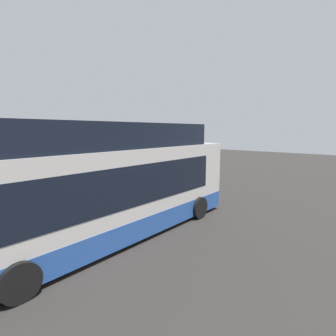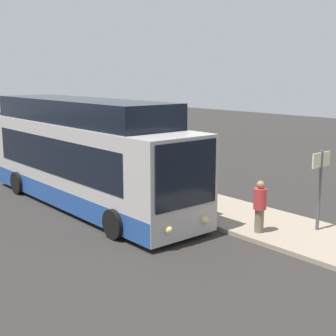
{
  "view_description": "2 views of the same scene",
  "coord_description": "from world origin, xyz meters",
  "px_view_note": "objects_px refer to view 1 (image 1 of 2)",
  "views": [
    {
      "loc": [
        -5.17,
        -7.0,
        3.67
      ],
      "look_at": [
        4.05,
        0.64,
        1.93
      ],
      "focal_mm": 28.0,
      "sensor_mm": 36.0,
      "label": 1
    },
    {
      "loc": [
        14.9,
        -8.52,
        4.74
      ],
      "look_at": [
        4.05,
        0.64,
        1.93
      ],
      "focal_mm": 50.0,
      "sensor_mm": 36.0,
      "label": 2
    }
  ],
  "objects_px": {
    "passenger_boarding": "(71,189)",
    "passenger_with_bags": "(174,177)",
    "passenger_waiting": "(98,192)",
    "suitcase": "(114,203)",
    "sign_post": "(165,161)",
    "bus_lead": "(105,188)",
    "trash_bin": "(129,196)"
  },
  "relations": [
    {
      "from": "passenger_boarding",
      "to": "passenger_with_bags",
      "type": "bearing_deg",
      "value": 22.89
    },
    {
      "from": "suitcase",
      "to": "sign_post",
      "type": "relative_size",
      "value": 0.4
    },
    {
      "from": "bus_lead",
      "to": "passenger_waiting",
      "type": "relative_size",
      "value": 6.97
    },
    {
      "from": "passenger_with_bags",
      "to": "passenger_boarding",
      "type": "bearing_deg",
      "value": -159.96
    },
    {
      "from": "passenger_waiting",
      "to": "trash_bin",
      "type": "relative_size",
      "value": 2.42
    },
    {
      "from": "passenger_boarding",
      "to": "suitcase",
      "type": "height_order",
      "value": "passenger_boarding"
    },
    {
      "from": "bus_lead",
      "to": "passenger_boarding",
      "type": "bearing_deg",
      "value": 77.42
    },
    {
      "from": "passenger_with_bags",
      "to": "sign_post",
      "type": "xyz_separation_m",
      "value": [
        0.99,
        1.54,
        0.75
      ]
    },
    {
      "from": "bus_lead",
      "to": "passenger_boarding",
      "type": "relative_size",
      "value": 6.28
    },
    {
      "from": "bus_lead",
      "to": "sign_post",
      "type": "distance_m",
      "value": 8.26
    },
    {
      "from": "passenger_boarding",
      "to": "bus_lead",
      "type": "bearing_deg",
      "value": -66.09
    },
    {
      "from": "passenger_with_bags",
      "to": "bus_lead",
      "type": "bearing_deg",
      "value": -127.85
    },
    {
      "from": "passenger_waiting",
      "to": "suitcase",
      "type": "bearing_deg",
      "value": -165.17
    },
    {
      "from": "bus_lead",
      "to": "passenger_waiting",
      "type": "height_order",
      "value": "bus_lead"
    },
    {
      "from": "sign_post",
      "to": "passenger_waiting",
      "type": "bearing_deg",
      "value": -168.07
    },
    {
      "from": "passenger_boarding",
      "to": "passenger_with_bags",
      "type": "distance_m",
      "value": 5.78
    },
    {
      "from": "passenger_with_bags",
      "to": "trash_bin",
      "type": "bearing_deg",
      "value": -150.26
    },
    {
      "from": "passenger_with_bags",
      "to": "sign_post",
      "type": "distance_m",
      "value": 1.98
    },
    {
      "from": "passenger_boarding",
      "to": "passenger_with_bags",
      "type": "height_order",
      "value": "passenger_boarding"
    },
    {
      "from": "passenger_boarding",
      "to": "trash_bin",
      "type": "bearing_deg",
      "value": 10.88
    },
    {
      "from": "passenger_boarding",
      "to": "suitcase",
      "type": "bearing_deg",
      "value": -19.02
    },
    {
      "from": "passenger_waiting",
      "to": "suitcase",
      "type": "distance_m",
      "value": 0.81
    },
    {
      "from": "sign_post",
      "to": "suitcase",
      "type": "bearing_deg",
      "value": -162.5
    },
    {
      "from": "passenger_waiting",
      "to": "passenger_boarding",
      "type": "bearing_deg",
      "value": 4.29
    },
    {
      "from": "passenger_boarding",
      "to": "sign_post",
      "type": "bearing_deg",
      "value": 38.03
    },
    {
      "from": "passenger_waiting",
      "to": "suitcase",
      "type": "relative_size",
      "value": 1.64
    },
    {
      "from": "bus_lead",
      "to": "passenger_with_bags",
      "type": "bearing_deg",
      "value": 18.51
    },
    {
      "from": "passenger_boarding",
      "to": "suitcase",
      "type": "relative_size",
      "value": 1.82
    },
    {
      "from": "passenger_boarding",
      "to": "passenger_waiting",
      "type": "relative_size",
      "value": 1.11
    },
    {
      "from": "passenger_boarding",
      "to": "trash_bin",
      "type": "distance_m",
      "value": 2.7
    },
    {
      "from": "passenger_with_bags",
      "to": "suitcase",
      "type": "bearing_deg",
      "value": -143.74
    },
    {
      "from": "passenger_waiting",
      "to": "passenger_with_bags",
      "type": "xyz_separation_m",
      "value": [
        4.97,
        -0.28,
        -0.0
      ]
    }
  ]
}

